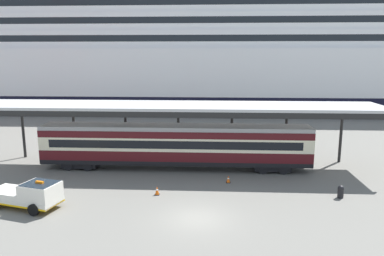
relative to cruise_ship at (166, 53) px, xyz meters
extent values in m
plane|color=slate|center=(8.55, -53.81, -10.94)|extent=(400.00, 400.00, 0.00)
cube|color=black|center=(-0.08, 0.01, -9.20)|extent=(152.32, 28.74, 3.46)
cube|color=white|center=(-0.08, 0.01, -3.43)|extent=(152.32, 28.74, 8.08)
cube|color=white|center=(-0.08, 0.01, 2.10)|extent=(140.13, 26.44, 2.98)
cube|color=black|center=(-0.08, -13.16, 2.25)|extent=(134.04, 0.12, 1.07)
cube|color=white|center=(-0.08, 0.01, 5.09)|extent=(134.53, 25.39, 2.98)
cube|color=black|center=(-0.08, -12.63, 5.24)|extent=(128.68, 0.12, 1.07)
cube|color=white|center=(-0.08, 0.01, 8.07)|extent=(128.92, 24.33, 2.98)
cube|color=black|center=(-0.08, -12.11, 8.22)|extent=(123.32, 0.12, 1.07)
cube|color=#B7B7B7|center=(6.09, -42.74, -5.09)|extent=(37.21, 6.09, 0.25)
cube|color=black|center=(6.09, -45.69, -5.47)|extent=(37.21, 0.20, 0.50)
cylinder|color=black|center=(-9.85, -40.10, -8.08)|extent=(0.28, 0.28, 5.72)
cylinder|color=black|center=(-4.54, -40.10, -8.08)|extent=(0.28, 0.28, 5.72)
cylinder|color=black|center=(0.78, -40.10, -8.08)|extent=(0.28, 0.28, 5.72)
cylinder|color=black|center=(6.09, -40.10, -8.08)|extent=(0.28, 0.28, 5.72)
cylinder|color=black|center=(11.41, -40.10, -8.08)|extent=(0.28, 0.28, 5.72)
cylinder|color=black|center=(16.73, -40.10, -8.08)|extent=(0.28, 0.28, 5.72)
cylinder|color=black|center=(22.04, -40.10, -8.08)|extent=(0.28, 0.28, 5.72)
cube|color=black|center=(6.09, -43.24, -10.09)|extent=(24.48, 2.80, 0.40)
cube|color=#470F14|center=(6.09, -43.24, -9.44)|extent=(24.48, 2.80, 0.90)
cube|color=beige|center=(6.09, -43.24, -8.39)|extent=(24.48, 2.80, 1.20)
cube|color=black|center=(6.09, -44.61, -8.34)|extent=(22.52, 0.08, 0.72)
cube|color=#470F14|center=(6.09, -43.24, -7.49)|extent=(24.48, 2.80, 0.60)
cube|color=#A1A1A1|center=(6.09, -43.24, -7.01)|extent=(24.48, 2.69, 0.36)
cube|color=black|center=(-2.72, -43.24, -10.49)|extent=(3.20, 2.35, 0.50)
cylinder|color=black|center=(-3.62, -44.42, -10.52)|extent=(0.84, 0.12, 0.84)
cylinder|color=black|center=(-1.82, -44.42, -10.52)|extent=(0.84, 0.12, 0.84)
cube|color=black|center=(14.91, -43.24, -10.49)|extent=(3.20, 2.35, 0.50)
cylinder|color=black|center=(14.01, -44.42, -10.52)|extent=(0.84, 0.12, 0.84)
cylinder|color=black|center=(15.81, -44.42, -10.52)|extent=(0.84, 0.12, 0.84)
cube|color=silver|center=(-3.54, -52.60, -10.36)|extent=(5.54, 3.28, 0.36)
cube|color=#F2B20C|center=(-3.54, -52.60, -10.49)|extent=(5.55, 3.30, 0.12)
cube|color=silver|center=(-2.13, -52.98, -9.63)|extent=(2.71, 2.45, 1.10)
cube|color=#19232D|center=(-2.13, -52.98, -9.28)|extent=(2.49, 2.32, 0.44)
cube|color=orange|center=(-2.13, -52.98, -9.00)|extent=(0.59, 0.34, 0.16)
cube|color=silver|center=(-4.54, -52.33, -10.00)|extent=(3.31, 2.61, 0.36)
cylinder|color=black|center=(-1.67, -52.07, -10.54)|extent=(0.84, 0.45, 0.80)
cylinder|color=black|center=(-2.19, -54.00, -10.54)|extent=(0.84, 0.45, 0.80)
cylinder|color=black|center=(-4.89, -51.20, -10.54)|extent=(0.84, 0.45, 0.80)
cube|color=black|center=(10.84, -46.82, -10.92)|extent=(0.36, 0.36, 0.04)
cone|color=#EA590F|center=(10.84, -46.82, -10.60)|extent=(0.30, 0.30, 0.58)
cylinder|color=white|center=(10.84, -46.82, -10.57)|extent=(0.17, 0.17, 0.08)
cube|color=black|center=(5.36, -49.87, -10.92)|extent=(0.36, 0.36, 0.04)
cone|color=#EA590F|center=(5.36, -49.87, -10.56)|extent=(0.30, 0.30, 0.67)
cylinder|color=white|center=(5.36, -49.87, -10.53)|extent=(0.17, 0.17, 0.09)
cylinder|color=black|center=(18.99, -49.72, -10.59)|extent=(0.44, 0.44, 0.70)
sphere|color=black|center=(18.99, -49.72, -10.22)|extent=(0.48, 0.48, 0.48)
camera|label=1|loc=(9.45, -76.14, -0.59)|focal=34.62mm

